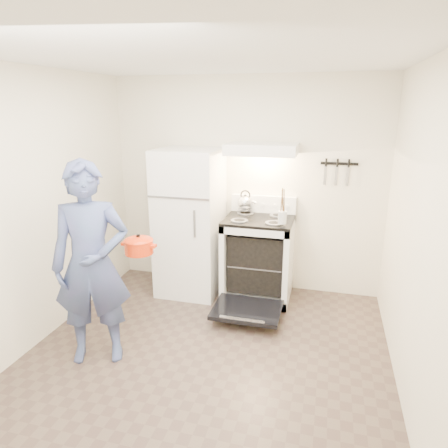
{
  "coord_description": "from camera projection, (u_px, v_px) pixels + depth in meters",
  "views": [
    {
      "loc": [
        0.95,
        -2.77,
        2.16
      ],
      "look_at": [
        -0.05,
        1.0,
        1.0
      ],
      "focal_mm": 32.0,
      "sensor_mm": 36.0,
      "label": 1
    }
  ],
  "objects": [
    {
      "name": "tea_kettle",
      "position": [
        245.0,
        202.0,
        4.66
      ],
      "size": [
        0.22,
        0.18,
        0.27
      ],
      "primitive_type": null,
      "color": "#B4B4B9",
      "rests_on": "cooktop"
    },
    {
      "name": "pizza_stone",
      "position": [
        257.0,
        261.0,
        4.57
      ],
      "size": [
        0.32,
        0.32,
        0.02
      ],
      "primitive_type": "cylinder",
      "color": "#855D43",
      "rests_on": "oven_rack"
    },
    {
      "name": "knife_strip",
      "position": [
        339.0,
        164.0,
        4.37
      ],
      "size": [
        0.4,
        0.02,
        0.03
      ],
      "primitive_type": "cube",
      "color": "black",
      "rests_on": "back_wall"
    },
    {
      "name": "backsplash",
      "position": [
        264.0,
        204.0,
        4.69
      ],
      "size": [
        0.76,
        0.07,
        0.2
      ],
      "primitive_type": "cube",
      "color": "white",
      "rests_on": "cooktop"
    },
    {
      "name": "utensil_jar",
      "position": [
        282.0,
        217.0,
        4.14
      ],
      "size": [
        0.11,
        0.11,
        0.13
      ],
      "primitive_type": "cylinder",
      "rotation": [
        0.0,
        0.0,
        -0.2
      ],
      "color": "silver",
      "rests_on": "cooktop"
    },
    {
      "name": "dutch_oven",
      "position": [
        139.0,
        247.0,
        3.58
      ],
      "size": [
        0.33,
        0.26,
        0.22
      ],
      "primitive_type": null,
      "color": "red",
      "rests_on": "person"
    },
    {
      "name": "refrigerator",
      "position": [
        190.0,
        222.0,
        4.66
      ],
      "size": [
        0.7,
        0.7,
        1.7
      ],
      "primitive_type": "cube",
      "color": "white",
      "rests_on": "floor"
    },
    {
      "name": "stove_body",
      "position": [
        258.0,
        259.0,
        4.59
      ],
      "size": [
        0.76,
        0.65,
        0.92
      ],
      "primitive_type": "cube",
      "color": "white",
      "rests_on": "floor"
    },
    {
      "name": "range_hood",
      "position": [
        262.0,
        149.0,
        4.31
      ],
      "size": [
        0.76,
        0.5,
        0.12
      ],
      "primitive_type": "cube",
      "color": "white",
      "rests_on": "back_wall"
    },
    {
      "name": "back_wall",
      "position": [
        245.0,
        186.0,
        4.73
      ],
      "size": [
        3.2,
        0.02,
        2.5
      ],
      "primitive_type": "cube",
      "color": "#F1E8CD",
      "rests_on": "ground"
    },
    {
      "name": "cooktop",
      "position": [
        259.0,
        220.0,
        4.46
      ],
      "size": [
        0.76,
        0.65,
        0.03
      ],
      "primitive_type": "cube",
      "color": "black",
      "rests_on": "stove_body"
    },
    {
      "name": "oven_rack",
      "position": [
        258.0,
        261.0,
        4.6
      ],
      "size": [
        0.6,
        0.52,
        0.01
      ],
      "primitive_type": "cube",
      "color": "gray",
      "rests_on": "stove_body"
    },
    {
      "name": "person",
      "position": [
        91.0,
        265.0,
        3.34
      ],
      "size": [
        0.76,
        0.64,
        1.76
      ],
      "primitive_type": "imported",
      "rotation": [
        0.0,
        0.0,
        0.4
      ],
      "color": "#334C6F",
      "rests_on": "floor"
    },
    {
      "name": "oven_door",
      "position": [
        247.0,
        310.0,
        4.14
      ],
      "size": [
        0.7,
        0.54,
        0.04
      ],
      "primitive_type": "cube",
      "color": "black",
      "rests_on": "floor"
    },
    {
      "name": "floor",
      "position": [
        200.0,
        368.0,
        3.42
      ],
      "size": [
        3.6,
        3.6,
        0.0
      ],
      "primitive_type": "plane",
      "color": "brown",
      "rests_on": "ground"
    }
  ]
}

